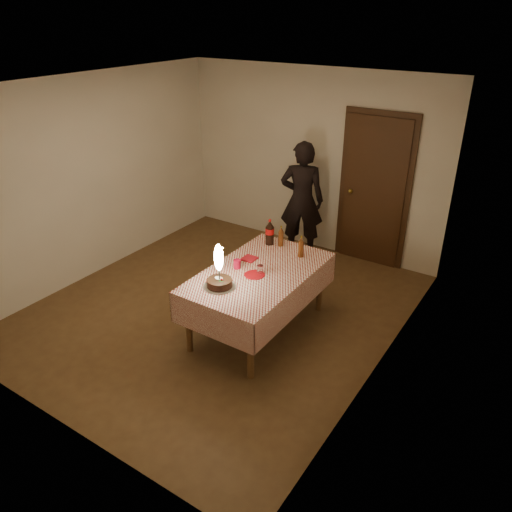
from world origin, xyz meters
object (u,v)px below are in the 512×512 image
at_px(red_cup, 237,264).
at_px(cola_bottle, 270,232).
at_px(photographer, 302,200).
at_px(red_plate, 255,275).
at_px(amber_bottle_left, 281,237).
at_px(amber_bottle_right, 301,247).
at_px(clear_cup, 260,269).
at_px(dining_table, 259,279).
at_px(birthday_cake, 219,276).

relative_size(red_cup, cola_bottle, 0.31).
height_order(red_cup, photographer, photographer).
distance_m(red_plate, photographer, 2.10).
bearing_deg(amber_bottle_left, amber_bottle_right, -19.90).
distance_m(amber_bottle_left, amber_bottle_right, 0.36).
bearing_deg(clear_cup, amber_bottle_right, 73.58).
xyz_separation_m(red_cup, photographer, (-0.29, 2.00, 0.06)).
xyz_separation_m(dining_table, birthday_cake, (-0.16, -0.49, 0.23)).
relative_size(dining_table, photographer, 1.02).
bearing_deg(amber_bottle_right, photographer, 118.23).
xyz_separation_m(cola_bottle, photographer, (-0.27, 1.28, -0.05)).
xyz_separation_m(birthday_cake, amber_bottle_right, (0.36, 1.05, -0.01)).
relative_size(dining_table, clear_cup, 19.11).
xyz_separation_m(dining_table, amber_bottle_left, (-0.13, 0.69, 0.22)).
distance_m(dining_table, clear_cup, 0.15).
relative_size(birthday_cake, amber_bottle_right, 1.88).
bearing_deg(red_cup, amber_bottle_right, 55.07).
height_order(dining_table, clear_cup, clear_cup).
xyz_separation_m(red_plate, amber_bottle_right, (0.20, 0.66, 0.11)).
height_order(red_plate, clear_cup, clear_cup).
height_order(red_cup, clear_cup, red_cup).
relative_size(red_cup, photographer, 0.06).
relative_size(birthday_cake, photographer, 0.28).
distance_m(dining_table, red_cup, 0.29).
distance_m(clear_cup, amber_bottle_right, 0.62).
height_order(birthday_cake, red_plate, birthday_cake).
relative_size(amber_bottle_left, photographer, 0.15).
xyz_separation_m(amber_bottle_left, amber_bottle_right, (0.33, -0.12, 0.00)).
distance_m(red_plate, clear_cup, 0.08).
xyz_separation_m(clear_cup, amber_bottle_right, (0.17, 0.59, 0.07)).
bearing_deg(birthday_cake, photographer, 98.81).
relative_size(red_cup, clear_cup, 1.11).
xyz_separation_m(dining_table, cola_bottle, (-0.27, 0.65, 0.25)).
distance_m(amber_bottle_left, photographer, 1.31).
bearing_deg(dining_table, clear_cup, -32.57).
xyz_separation_m(birthday_cake, clear_cup, (0.19, 0.47, -0.08)).
relative_size(amber_bottle_right, photographer, 0.15).
height_order(amber_bottle_left, amber_bottle_right, same).
xyz_separation_m(amber_bottle_left, photographer, (-0.40, 1.25, -0.01)).
xyz_separation_m(clear_cup, cola_bottle, (-0.30, 0.67, 0.11)).
bearing_deg(photographer, red_plate, -75.08).
height_order(red_plate, amber_bottle_left, amber_bottle_left).
xyz_separation_m(dining_table, photographer, (-0.53, 1.94, 0.21)).
bearing_deg(red_plate, red_cup, 174.01).
relative_size(clear_cup, amber_bottle_left, 0.35).
relative_size(birthday_cake, amber_bottle_left, 1.88).
relative_size(red_cup, amber_bottle_right, 0.39).
bearing_deg(photographer, red_cup, -81.63).
bearing_deg(red_plate, amber_bottle_right, 73.45).
distance_m(red_plate, cola_bottle, 0.81).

